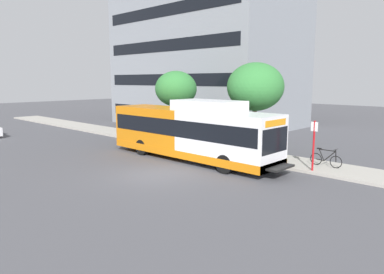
{
  "coord_description": "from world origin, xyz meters",
  "views": [
    {
      "loc": [
        -11.51,
        -13.47,
        4.75
      ],
      "look_at": [
        2.87,
        0.17,
        1.6
      ],
      "focal_mm": 33.24,
      "sensor_mm": 36.0,
      "label": 1
    }
  ],
  "objects": [
    {
      "name": "transit_bus",
      "position": [
        3.73,
        1.09,
        1.7
      ],
      "size": [
        2.58,
        12.25,
        3.65
      ],
      "color": "white",
      "rests_on": "ground"
    },
    {
      "name": "street_tree_mid_block",
      "position": [
        8.15,
        6.94,
        4.1
      ],
      "size": [
        3.29,
        3.29,
        5.38
      ],
      "color": "#4C3823",
      "rests_on": "sidewalk_curb"
    },
    {
      "name": "bus_stop_sign_pole",
      "position": [
        5.8,
        -5.65,
        1.65
      ],
      "size": [
        0.1,
        0.36,
        2.6
      ],
      "color": "red",
      "rests_on": "sidewalk_curb"
    },
    {
      "name": "bicycle_parked",
      "position": [
        7.14,
        -5.79,
        0.56
      ],
      "size": [
        0.52,
        1.76,
        1.02
      ],
      "color": "black",
      "rests_on": "sidewalk_curb"
    },
    {
      "name": "street_tree_near_stop",
      "position": [
        7.61,
        -0.83,
        4.35
      ],
      "size": [
        3.57,
        3.57,
        5.75
      ],
      "color": "#4C3823",
      "rests_on": "sidewalk_curb"
    },
    {
      "name": "sidewalk_curb",
      "position": [
        7.0,
        6.0,
        0.07
      ],
      "size": [
        3.0,
        56.0,
        0.14
      ],
      "primitive_type": "cube",
      "color": "#A8A399",
      "rests_on": "ground"
    },
    {
      "name": "lattice_comm_tower",
      "position": [
        21.93,
        31.43,
        8.36
      ],
      "size": [
        1.1,
        1.1,
        25.43
      ],
      "color": "#B7B7BC",
      "rests_on": "ground"
    },
    {
      "name": "ground_plane",
      "position": [
        0.0,
        8.0,
        0.0
      ],
      "size": [
        120.0,
        120.0,
        0.0
      ],
      "primitive_type": "plane",
      "color": "#4C4C51"
    }
  ]
}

